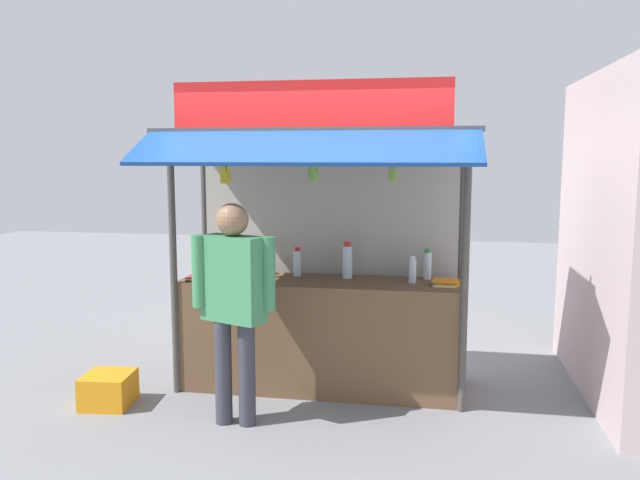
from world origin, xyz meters
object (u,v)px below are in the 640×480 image
(water_bottle_mid_right, at_px, (427,265))
(water_bottle_rear_center, at_px, (253,261))
(vendor_person, at_px, (234,293))
(banana_bunch_rightmost, at_px, (225,173))
(plastic_crate, at_px, (108,389))
(banana_bunch_inner_left, at_px, (393,172))
(water_bottle_right, at_px, (347,261))
(magazine_stack_mid_left, at_px, (446,282))
(water_bottle_back_right, at_px, (412,270))
(banana_bunch_leftmost, at_px, (313,171))
(water_bottle_back_left, at_px, (297,263))
(magazine_stack_center, at_px, (202,277))

(water_bottle_mid_right, distance_m, water_bottle_rear_center, 1.54)
(vendor_person, bearing_deg, water_bottle_rear_center, -60.91)
(banana_bunch_rightmost, relative_size, plastic_crate, 0.82)
(banana_bunch_inner_left, height_order, vendor_person, banana_bunch_inner_left)
(water_bottle_rear_center, bearing_deg, water_bottle_right, 0.29)
(water_bottle_right, relative_size, magazine_stack_mid_left, 1.21)
(water_bottle_back_right, bearing_deg, water_bottle_right, 168.89)
(banana_bunch_leftmost, bearing_deg, vendor_person, -139.89)
(magazine_stack_mid_left, bearing_deg, water_bottle_back_left, 172.74)
(water_bottle_mid_right, xyz_separation_m, plastic_crate, (-2.53, -0.91, -0.95))
(plastic_crate, bearing_deg, water_bottle_right, 24.50)
(water_bottle_mid_right, xyz_separation_m, water_bottle_rear_center, (-1.54, -0.08, 0.00))
(water_bottle_rear_center, xyz_separation_m, magazine_stack_mid_left, (1.70, -0.14, -0.11))
(banana_bunch_inner_left, bearing_deg, water_bottle_right, 126.43)
(magazine_stack_center, distance_m, plastic_crate, 1.18)
(water_bottle_rear_center, distance_m, banana_bunch_rightmost, 0.98)
(water_bottle_rear_center, bearing_deg, magazine_stack_center, -143.25)
(water_bottle_mid_right, xyz_separation_m, magazine_stack_center, (-1.91, -0.36, -0.11))
(magazine_stack_center, distance_m, banana_bunch_inner_left, 1.90)
(water_bottle_back_right, height_order, banana_bunch_rightmost, banana_bunch_rightmost)
(water_bottle_back_left, bearing_deg, plastic_crate, -148.44)
(water_bottle_rear_center, height_order, magazine_stack_mid_left, water_bottle_rear_center)
(water_bottle_back_left, distance_m, water_bottle_right, 0.45)
(banana_bunch_rightmost, xyz_separation_m, banana_bunch_leftmost, (0.71, -0.00, 0.02))
(water_bottle_right, distance_m, banana_bunch_inner_left, 1.06)
(banana_bunch_inner_left, height_order, banana_bunch_leftmost, same)
(banana_bunch_rightmost, bearing_deg, magazine_stack_center, 138.72)
(water_bottle_back_left, distance_m, plastic_crate, 1.88)
(water_bottle_mid_right, xyz_separation_m, banana_bunch_rightmost, (-1.59, -0.64, 0.80))
(magazine_stack_center, distance_m, vendor_person, 0.88)
(water_bottle_mid_right, distance_m, banana_bunch_inner_left, 1.07)
(magazine_stack_center, relative_size, vendor_person, 0.18)
(magazine_stack_mid_left, bearing_deg, water_bottle_rear_center, 175.12)
(magazine_stack_center, bearing_deg, banana_bunch_leftmost, -15.28)
(water_bottle_back_left, distance_m, water_bottle_back_right, 1.02)
(water_bottle_rear_center, distance_m, water_bottle_right, 0.85)
(banana_bunch_leftmost, height_order, vendor_person, banana_bunch_leftmost)
(plastic_crate, bearing_deg, water_bottle_mid_right, 19.86)
(water_bottle_rear_center, relative_size, magazine_stack_mid_left, 1.03)
(water_bottle_back_right, height_order, vendor_person, vendor_person)
(banana_bunch_inner_left, bearing_deg, water_bottle_mid_right, 67.14)
(plastic_crate, bearing_deg, banana_bunch_rightmost, 16.41)
(water_bottle_mid_right, bearing_deg, water_bottle_rear_center, -177.08)
(water_bottle_back_left, relative_size, magazine_stack_center, 0.84)
(water_bottle_rear_center, xyz_separation_m, vendor_person, (0.14, -1.00, -0.07))
(magazine_stack_mid_left, xyz_separation_m, banana_bunch_inner_left, (-0.42, -0.42, 0.92))
(water_bottle_rear_center, xyz_separation_m, banana_bunch_rightmost, (-0.05, -0.56, 0.80))
(banana_bunch_leftmost, bearing_deg, water_bottle_mid_right, 35.95)
(water_bottle_rear_center, bearing_deg, water_bottle_mid_right, 2.92)
(plastic_crate, bearing_deg, banana_bunch_leftmost, 9.42)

